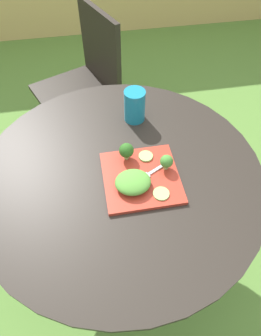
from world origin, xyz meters
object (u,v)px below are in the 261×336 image
at_px(salad_plate, 141,177).
at_px(fork, 152,172).
at_px(patio_chair, 87,76).
at_px(drinking_glass, 135,107).

bearing_deg(salad_plate, fork, 13.61).
bearing_deg(fork, salad_plate, -166.39).
distance_m(salad_plate, fork, 0.04).
relative_size(patio_chair, fork, 6.23).
relative_size(patio_chair, salad_plate, 3.39).
distance_m(patio_chair, fork, 1.02).
height_order(drinking_glass, fork, drinking_glass).
distance_m(patio_chair, drinking_glass, 0.75).
height_order(patio_chair, fork, patio_chair).
relative_size(salad_plate, drinking_glass, 1.95).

